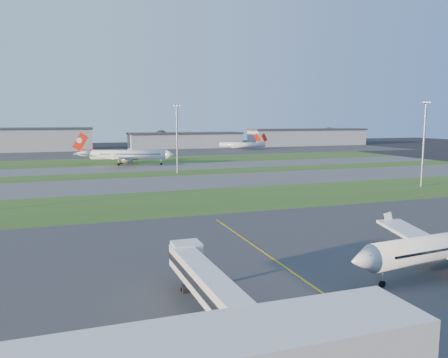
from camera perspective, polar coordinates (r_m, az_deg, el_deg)
name	(u,v)px	position (r m, az deg, el deg)	size (l,w,h in m)	color
ground	(250,270)	(60.62, 3.42, -11.81)	(700.00, 700.00, 0.00)	black
apron_near	(250,270)	(60.62, 3.42, -11.80)	(300.00, 70.00, 0.01)	#333335
grass_strip_a	(170,202)	(108.91, -7.11, -3.03)	(300.00, 34.00, 0.01)	#31511B
taxiway_a	(148,184)	(140.93, -9.91, -0.63)	(300.00, 32.00, 0.01)	#515154
grass_strip_b	(137,175)	(165.44, -11.31, 0.57)	(300.00, 18.00, 0.01)	#31511B
taxiway_b	(130,168)	(187.12, -12.23, 1.36)	(300.00, 26.00, 0.01)	#515154
grass_strip_c	(121,161)	(219.76, -13.28, 2.26)	(300.00, 40.00, 0.01)	#31511B
apron_far	(111,153)	(279.32, -14.55, 3.35)	(400.00, 80.00, 0.01)	#333335
yellow_line	(283,266)	(62.61, 7.74, -11.22)	(0.25, 60.00, 0.02)	gold
jet_bridge	(216,293)	(42.64, -1.03, -14.69)	(4.20, 26.90, 6.20)	silver
airliner_taxiing	(128,155)	(200.78, -12.47, 3.09)	(40.46, 34.11, 13.04)	white
mini_jet_near	(249,145)	(295.78, 3.23, 4.45)	(28.45, 7.71, 9.48)	white
mini_jet_far	(239,145)	(301.69, 1.92, 4.52)	(26.66, 13.87, 9.48)	white
light_mast_centre	(177,134)	(165.01, -6.16, 5.81)	(3.20, 0.70, 25.80)	gray
light_mast_east	(424,138)	(144.90, 24.66, 4.89)	(3.20, 0.70, 25.80)	gray
hangar_west	(35,139)	(308.83, -23.43, 4.77)	(71.40, 23.00, 15.20)	#9B9EA2
hangar_east	(185,140)	(317.54, -5.06, 5.08)	(81.60, 23.00, 11.20)	#9B9EA2
hangar_far_east	(308,137)	(355.25, 10.86, 5.42)	(96.90, 23.00, 13.20)	#9B9EA2
tree_mid_west	(76,141)	(319.05, -18.78, 4.75)	(9.90, 9.90, 10.80)	black
tree_mid_east	(161,138)	(327.91, -8.21, 5.32)	(11.55, 11.55, 12.60)	black
tree_east	(255,138)	(348.12, 4.12, 5.41)	(10.45, 10.45, 11.40)	black
tree_far_east	(329,135)	(384.45, 13.56, 5.63)	(12.65, 12.65, 13.80)	black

